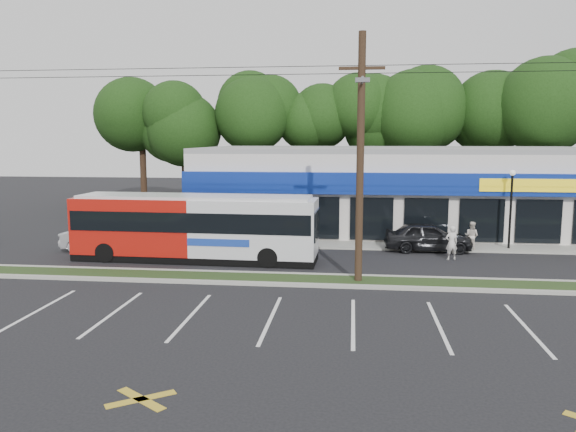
% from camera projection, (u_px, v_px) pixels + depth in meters
% --- Properties ---
extents(ground, '(120.00, 120.00, 0.00)m').
position_uv_depth(ground, '(283.00, 287.00, 22.38)').
color(ground, black).
rests_on(ground, ground).
extents(grass_strip, '(40.00, 1.60, 0.12)m').
position_uv_depth(grass_strip, '(286.00, 279.00, 23.35)').
color(grass_strip, '#213214').
rests_on(grass_strip, ground).
extents(curb_south, '(40.00, 0.25, 0.14)m').
position_uv_depth(curb_south, '(283.00, 284.00, 22.52)').
color(curb_south, '#9E9E93').
rests_on(curb_south, ground).
extents(curb_north, '(40.00, 0.25, 0.14)m').
position_uv_depth(curb_north, '(288.00, 274.00, 24.19)').
color(curb_north, '#9E9E93').
rests_on(curb_north, ground).
extents(sidewalk, '(32.00, 2.20, 0.10)m').
position_uv_depth(sidewalk, '(394.00, 246.00, 30.66)').
color(sidewalk, '#9E9E93').
rests_on(sidewalk, ground).
extents(strip_mall, '(25.00, 12.55, 5.30)m').
position_uv_depth(strip_mall, '(395.00, 188.00, 37.05)').
color(strip_mall, silver).
rests_on(strip_mall, ground).
extents(utility_pole, '(50.00, 2.77, 10.00)m').
position_uv_depth(utility_pole, '(356.00, 150.00, 22.22)').
color(utility_pole, black).
rests_on(utility_pole, ground).
extents(lamp_post, '(0.30, 0.30, 4.25)m').
position_uv_depth(lamp_post, '(511.00, 200.00, 29.42)').
color(lamp_post, black).
rests_on(lamp_post, ground).
extents(tree_line, '(46.76, 6.76, 11.83)m').
position_uv_depth(tree_line, '(369.00, 107.00, 46.35)').
color(tree_line, black).
rests_on(tree_line, ground).
extents(metrobus, '(11.90, 2.85, 3.18)m').
position_uv_depth(metrobus, '(195.00, 226.00, 27.12)').
color(metrobus, '#AA140D').
rests_on(metrobus, ground).
extents(car_dark, '(4.56, 1.93, 1.54)m').
position_uv_depth(car_dark, '(428.00, 237.00, 29.42)').
color(car_dark, black).
rests_on(car_dark, ground).
extents(car_silver, '(4.31, 1.74, 1.39)m').
position_uv_depth(car_silver, '(103.00, 239.00, 29.26)').
color(car_silver, '#A2A5AA').
rests_on(car_silver, ground).
extents(pedestrian_a, '(0.69, 0.53, 1.67)m').
position_uv_depth(pedestrian_a, '(452.00, 243.00, 27.31)').
color(pedestrian_a, silver).
rests_on(pedestrian_a, ground).
extents(pedestrian_b, '(0.95, 0.90, 1.54)m').
position_uv_depth(pedestrian_b, '(471.00, 236.00, 29.61)').
color(pedestrian_b, silver).
rests_on(pedestrian_b, ground).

